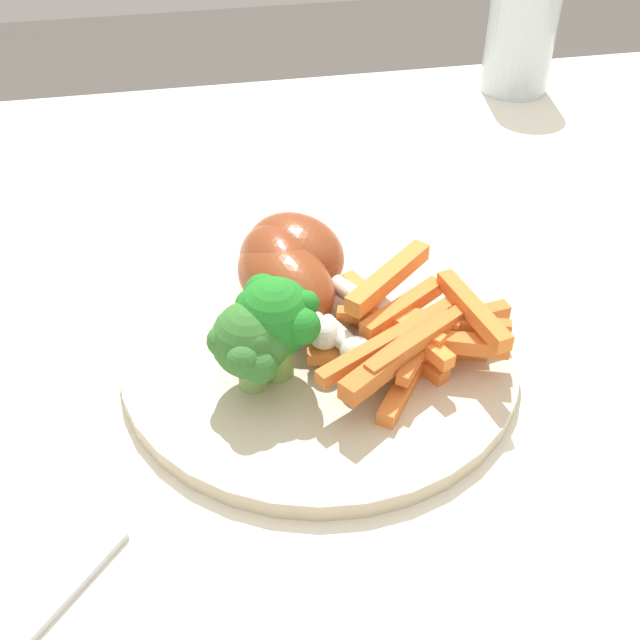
{
  "coord_description": "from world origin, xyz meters",
  "views": [
    {
      "loc": [
        -0.05,
        -0.39,
        1.09
      ],
      "look_at": [
        0.02,
        -0.04,
        0.79
      ],
      "focal_mm": 43.85,
      "sensor_mm": 36.0,
      "label": 1
    }
  ],
  "objects_px": {
    "broccoli_floret_front": "(277,318)",
    "broccoli_floret_middle": "(251,345)",
    "chicken_drumstick_far": "(281,271)",
    "dinner_plate": "(320,352)",
    "water_glass": "(520,38)",
    "carrot_fries_pile": "(413,331)",
    "chicken_drumstick_near": "(288,284)",
    "dining_table": "(281,444)",
    "chicken_drumstick_extra": "(299,257)"
  },
  "relations": [
    {
      "from": "broccoli_floret_front",
      "to": "broccoli_floret_middle",
      "type": "xyz_separation_m",
      "value": [
        -0.02,
        -0.01,
        -0.01
      ]
    },
    {
      "from": "chicken_drumstick_far",
      "to": "dinner_plate",
      "type": "bearing_deg",
      "value": -71.92
    },
    {
      "from": "water_glass",
      "to": "carrot_fries_pile",
      "type": "bearing_deg",
      "value": -119.8
    },
    {
      "from": "chicken_drumstick_near",
      "to": "water_glass",
      "type": "xyz_separation_m",
      "value": [
        0.29,
        0.34,
        0.02
      ]
    },
    {
      "from": "broccoli_floret_front",
      "to": "chicken_drumstick_far",
      "type": "bearing_deg",
      "value": 79.5
    },
    {
      "from": "broccoli_floret_middle",
      "to": "chicken_drumstick_far",
      "type": "height_order",
      "value": "broccoli_floret_middle"
    },
    {
      "from": "dining_table",
      "to": "dinner_plate",
      "type": "xyz_separation_m",
      "value": [
        0.02,
        -0.04,
        0.12
      ]
    },
    {
      "from": "broccoli_floret_front",
      "to": "water_glass",
      "type": "relative_size",
      "value": 0.62
    },
    {
      "from": "dinner_plate",
      "to": "chicken_drumstick_far",
      "type": "distance_m",
      "value": 0.06
    },
    {
      "from": "dining_table",
      "to": "water_glass",
      "type": "relative_size",
      "value": 9.52
    },
    {
      "from": "broccoli_floret_middle",
      "to": "carrot_fries_pile",
      "type": "xyz_separation_m",
      "value": [
        0.1,
        0.01,
        -0.01
      ]
    },
    {
      "from": "dining_table",
      "to": "chicken_drumstick_extra",
      "type": "height_order",
      "value": "chicken_drumstick_extra"
    },
    {
      "from": "dining_table",
      "to": "broccoli_floret_front",
      "type": "relative_size",
      "value": 15.42
    },
    {
      "from": "carrot_fries_pile",
      "to": "chicken_drumstick_extra",
      "type": "height_order",
      "value": "chicken_drumstick_extra"
    },
    {
      "from": "broccoli_floret_front",
      "to": "broccoli_floret_middle",
      "type": "bearing_deg",
      "value": -144.6
    },
    {
      "from": "dining_table",
      "to": "water_glass",
      "type": "height_order",
      "value": "water_glass"
    },
    {
      "from": "dinner_plate",
      "to": "broccoli_floret_middle",
      "type": "height_order",
      "value": "broccoli_floret_middle"
    },
    {
      "from": "dinner_plate",
      "to": "chicken_drumstick_near",
      "type": "distance_m",
      "value": 0.05
    },
    {
      "from": "broccoli_floret_front",
      "to": "chicken_drumstick_extra",
      "type": "distance_m",
      "value": 0.09
    },
    {
      "from": "broccoli_floret_front",
      "to": "chicken_drumstick_far",
      "type": "xyz_separation_m",
      "value": [
        0.01,
        0.07,
        -0.02
      ]
    },
    {
      "from": "chicken_drumstick_near",
      "to": "water_glass",
      "type": "height_order",
      "value": "water_glass"
    },
    {
      "from": "dining_table",
      "to": "dinner_plate",
      "type": "bearing_deg",
      "value": -58.96
    },
    {
      "from": "broccoli_floret_front",
      "to": "broccoli_floret_middle",
      "type": "height_order",
      "value": "broccoli_floret_front"
    },
    {
      "from": "dinner_plate",
      "to": "carrot_fries_pile",
      "type": "bearing_deg",
      "value": -24.22
    },
    {
      "from": "water_glass",
      "to": "broccoli_floret_middle",
      "type": "bearing_deg",
      "value": -128.75
    },
    {
      "from": "broccoli_floret_front",
      "to": "chicken_drumstick_extra",
      "type": "height_order",
      "value": "broccoli_floret_front"
    },
    {
      "from": "water_glass",
      "to": "chicken_drumstick_extra",
      "type": "bearing_deg",
      "value": -132.17
    },
    {
      "from": "broccoli_floret_middle",
      "to": "water_glass",
      "type": "distance_m",
      "value": 0.51
    },
    {
      "from": "dining_table",
      "to": "broccoli_floret_front",
      "type": "distance_m",
      "value": 0.18
    },
    {
      "from": "broccoli_floret_front",
      "to": "water_glass",
      "type": "bearing_deg",
      "value": 51.91
    },
    {
      "from": "chicken_drumstick_extra",
      "to": "water_glass",
      "type": "distance_m",
      "value": 0.42
    },
    {
      "from": "dinner_plate",
      "to": "chicken_drumstick_near",
      "type": "bearing_deg",
      "value": 111.09
    },
    {
      "from": "chicken_drumstick_near",
      "to": "chicken_drumstick_extra",
      "type": "relative_size",
      "value": 1.04
    },
    {
      "from": "carrot_fries_pile",
      "to": "chicken_drumstick_near",
      "type": "height_order",
      "value": "same"
    },
    {
      "from": "dinner_plate",
      "to": "carrot_fries_pile",
      "type": "distance_m",
      "value": 0.06
    },
    {
      "from": "dining_table",
      "to": "chicken_drumstick_extra",
      "type": "relative_size",
      "value": 8.05
    },
    {
      "from": "chicken_drumstick_near",
      "to": "carrot_fries_pile",
      "type": "bearing_deg",
      "value": -41.91
    },
    {
      "from": "dining_table",
      "to": "water_glass",
      "type": "bearing_deg",
      "value": 47.99
    },
    {
      "from": "carrot_fries_pile",
      "to": "chicken_drumstick_far",
      "type": "relative_size",
      "value": 1.08
    },
    {
      "from": "dinner_plate",
      "to": "dining_table",
      "type": "bearing_deg",
      "value": 121.04
    },
    {
      "from": "chicken_drumstick_extra",
      "to": "broccoli_floret_middle",
      "type": "bearing_deg",
      "value": -114.77
    },
    {
      "from": "dining_table",
      "to": "broccoli_floret_middle",
      "type": "height_order",
      "value": "broccoli_floret_middle"
    },
    {
      "from": "chicken_drumstick_near",
      "to": "chicken_drumstick_extra",
      "type": "bearing_deg",
      "value": 67.61
    },
    {
      "from": "chicken_drumstick_extra",
      "to": "water_glass",
      "type": "xyz_separation_m",
      "value": [
        0.28,
        0.31,
        0.02
      ]
    },
    {
      "from": "dinner_plate",
      "to": "carrot_fries_pile",
      "type": "xyz_separation_m",
      "value": [
        0.05,
        -0.02,
        0.03
      ]
    },
    {
      "from": "dinner_plate",
      "to": "broccoli_floret_front",
      "type": "height_order",
      "value": "broccoli_floret_front"
    },
    {
      "from": "dining_table",
      "to": "broccoli_floret_front",
      "type": "bearing_deg",
      "value": -95.69
    },
    {
      "from": "dining_table",
      "to": "chicken_drumstick_extra",
      "type": "distance_m",
      "value": 0.16
    },
    {
      "from": "dining_table",
      "to": "chicken_drumstick_far",
      "type": "xyz_separation_m",
      "value": [
        0.01,
        0.01,
        0.15
      ]
    },
    {
      "from": "dining_table",
      "to": "water_glass",
      "type": "distance_m",
      "value": 0.48
    }
  ]
}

